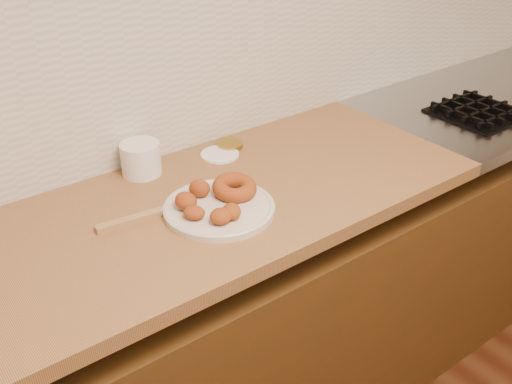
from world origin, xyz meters
TOP-DOWN VIEW (x-y plane):
  - base_cabinet at (0.00, 1.69)m, footprint 3.60×0.60m
  - butcher_block at (-0.65, 1.69)m, footprint 2.30×0.62m
  - backsplash at (0.00, 1.99)m, footprint 3.60×0.02m
  - donut_plate at (-0.24, 1.62)m, footprint 0.28×0.28m
  - ring_donut at (-0.18, 1.65)m, footprint 0.15×0.15m
  - fried_dough_chunks at (-0.28, 1.62)m, footprint 0.14×0.20m
  - plastic_tub at (-0.30, 1.92)m, footprint 0.14×0.14m
  - tub_lid at (-0.07, 1.88)m, footprint 0.14×0.14m
  - brass_jar_lid at (-0.01, 1.91)m, footprint 0.09×0.09m
  - wooden_utensil at (-0.43, 1.71)m, footprint 0.19×0.04m

SIDE VIEW (x-z plane):
  - base_cabinet at x=0.00m, z-range 0.00..0.77m
  - butcher_block at x=-0.65m, z-range 0.86..0.90m
  - tub_lid at x=-0.07m, z-range 0.90..0.91m
  - brass_jar_lid at x=-0.01m, z-range 0.90..0.91m
  - wooden_utensil at x=-0.43m, z-range 0.90..0.91m
  - donut_plate at x=-0.24m, z-range 0.90..0.92m
  - ring_donut at x=-0.18m, z-range 0.91..0.96m
  - fried_dough_chunks at x=-0.28m, z-range 0.91..0.96m
  - plastic_tub at x=-0.30m, z-range 0.90..0.99m
  - backsplash at x=0.00m, z-range 0.90..1.50m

